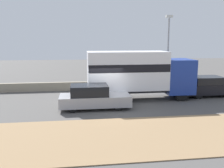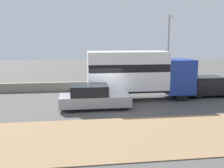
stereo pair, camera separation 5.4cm
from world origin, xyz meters
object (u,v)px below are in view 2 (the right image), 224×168
object	(u,v)px
car_sedan_second	(210,86)
car_hatchback	(93,97)
box_truck	(138,72)
street_lamp	(168,47)

from	to	relation	value
car_sedan_second	car_hatchback	bearing A→B (deg)	-165.37
box_truck	car_hatchback	xyz separation A→B (m)	(-3.39, -2.08, -1.29)
box_truck	car_sedan_second	xyz separation A→B (m)	(5.92, 0.35, -1.27)
street_lamp	car_sedan_second	bearing A→B (deg)	-44.17
street_lamp	car_sedan_second	world-z (taller)	street_lamp
car_hatchback	car_sedan_second	bearing A→B (deg)	14.63
street_lamp	car_hatchback	size ratio (longest dim) A/B	1.42
street_lamp	car_hatchback	bearing A→B (deg)	-143.62
street_lamp	box_truck	size ratio (longest dim) A/B	0.82
box_truck	car_hatchback	bearing A→B (deg)	-148.55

